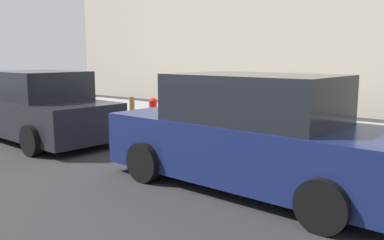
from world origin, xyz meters
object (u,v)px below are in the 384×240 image
at_px(suitcase_black_1, 295,133).
at_px(fire_hydrant, 153,112).
at_px(suitcase_navy_3, 251,126).
at_px(parked_car_charcoal_1, 39,108).
at_px(suitcase_red_0, 324,137).
at_px(suitcase_teal_2, 274,131).
at_px(suitcase_silver_5, 209,125).
at_px(parked_car_navy_0, 254,136).
at_px(suitcase_maroon_6, 193,121).
at_px(suitcase_red_7, 177,118).
at_px(suitcase_olive_4, 230,127).
at_px(bollard_post, 132,112).

height_order(suitcase_black_1, fire_hydrant, fire_hydrant).
relative_size(suitcase_navy_3, parked_car_charcoal_1, 0.18).
height_order(suitcase_red_0, suitcase_teal_2, suitcase_teal_2).
relative_size(suitcase_silver_5, parked_car_navy_0, 0.13).
distance_m(suitcase_navy_3, suitcase_maroon_6, 1.55).
xyz_separation_m(suitcase_teal_2, suitcase_maroon_6, (2.09, 0.10, 0.02)).
distance_m(suitcase_red_0, parked_car_navy_0, 2.40).
xyz_separation_m(suitcase_red_0, fire_hydrant, (4.49, 0.05, 0.11)).
distance_m(suitcase_teal_2, suitcase_navy_3, 0.55).
height_order(suitcase_navy_3, fire_hydrant, fire_hydrant).
bearing_deg(suitcase_red_7, suitcase_navy_3, -179.38).
distance_m(suitcase_black_1, parked_car_navy_0, 2.31).
relative_size(suitcase_black_1, suitcase_olive_4, 0.91).
bearing_deg(suitcase_navy_3, suitcase_black_1, 176.02).
distance_m(suitcase_red_0, suitcase_maroon_6, 3.15).
relative_size(suitcase_black_1, suitcase_silver_5, 1.12).
relative_size(suitcase_red_0, parked_car_navy_0, 0.17).
distance_m(suitcase_maroon_6, bollard_post, 1.96).
distance_m(suitcase_maroon_6, fire_hydrant, 1.34).
relative_size(suitcase_red_0, bollard_post, 1.05).
relative_size(suitcase_silver_5, suitcase_maroon_6, 0.66).
xyz_separation_m(suitcase_red_0, suitcase_navy_3, (1.60, 0.03, 0.06)).
height_order(suitcase_red_7, bollard_post, suitcase_red_7).
relative_size(suitcase_red_7, parked_car_charcoal_1, 0.22).
distance_m(suitcase_silver_5, parked_car_navy_0, 3.34).
bearing_deg(suitcase_maroon_6, bollard_post, 2.90).
distance_m(suitcase_navy_3, suitcase_silver_5, 1.06).
bearing_deg(parked_car_charcoal_1, suitcase_navy_3, -152.03).
height_order(suitcase_red_0, parked_car_charcoal_1, parked_car_charcoal_1).
height_order(suitcase_navy_3, suitcase_olive_4, suitcase_navy_3).
height_order(suitcase_olive_4, suitcase_red_7, suitcase_red_7).
distance_m(suitcase_black_1, suitcase_teal_2, 0.51).
bearing_deg(suitcase_teal_2, suitcase_black_1, 168.39).
relative_size(suitcase_red_0, suitcase_black_1, 1.18).
distance_m(suitcase_maroon_6, parked_car_navy_0, 3.72).
height_order(suitcase_navy_3, parked_car_charcoal_1, parked_car_charcoal_1).
bearing_deg(suitcase_olive_4, suitcase_maroon_6, 5.29).
bearing_deg(suitcase_red_7, suitcase_red_0, -179.26).
bearing_deg(bollard_post, parked_car_charcoal_1, 67.65).
bearing_deg(parked_car_charcoal_1, suitcase_teal_2, -154.40).
xyz_separation_m(suitcase_red_0, bollard_post, (5.11, 0.20, 0.09)).
height_order(suitcase_red_0, suitcase_navy_3, suitcase_red_0).
height_order(suitcase_red_7, parked_car_charcoal_1, parked_car_charcoal_1).
bearing_deg(parked_car_navy_0, suitcase_silver_5, -42.97).
xyz_separation_m(suitcase_navy_3, suitcase_red_7, (2.08, 0.02, -0.03)).
relative_size(suitcase_teal_2, fire_hydrant, 1.17).
bearing_deg(suitcase_black_1, suitcase_teal_2, -11.61).
bearing_deg(suitcase_silver_5, parked_car_navy_0, 137.03).
xyz_separation_m(suitcase_silver_5, parked_car_navy_0, (-2.43, 2.26, 0.38)).
bearing_deg(bollard_post, suitcase_red_0, -177.81).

